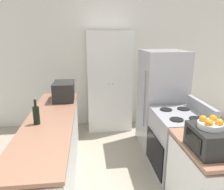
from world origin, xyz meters
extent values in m
cube|color=silver|center=(0.00, 3.30, 1.30)|extent=(7.00, 0.06, 2.60)
cube|color=silver|center=(-0.85, 1.36, 0.41)|extent=(0.58, 2.47, 0.81)
cube|color=#9E6B51|center=(-0.85, 1.36, 0.87)|extent=(0.60, 2.52, 0.04)
cube|color=silver|center=(0.85, 0.51, 0.41)|extent=(0.58, 0.80, 0.81)
cube|color=#9E6B51|center=(0.85, 0.51, 0.87)|extent=(0.60, 0.82, 0.04)
cube|color=white|center=(0.08, 3.01, 0.99)|extent=(0.88, 0.49, 1.99)
sphere|color=#B2B2B7|center=(0.04, 2.75, 0.99)|extent=(0.03, 0.03, 0.03)
sphere|color=#B2B2B7|center=(0.12, 2.75, 0.99)|extent=(0.03, 0.03, 0.03)
cube|color=#9E9EA3|center=(0.87, 1.33, 0.44)|extent=(0.64, 0.78, 0.88)
cube|color=black|center=(0.54, 1.33, 0.33)|extent=(0.02, 0.69, 0.49)
cube|color=#9E9EA3|center=(1.16, 1.33, 0.96)|extent=(0.06, 0.75, 0.16)
cylinder|color=black|center=(0.74, 1.14, 0.89)|extent=(0.17, 0.17, 0.01)
cylinder|color=black|center=(0.74, 1.52, 0.89)|extent=(0.17, 0.17, 0.01)
cylinder|color=black|center=(0.99, 1.14, 0.89)|extent=(0.17, 0.17, 0.01)
cylinder|color=black|center=(0.99, 1.52, 0.89)|extent=(0.17, 0.17, 0.01)
cube|color=#A3A3A8|center=(0.88, 2.15, 0.83)|extent=(0.67, 0.76, 1.67)
cylinder|color=gray|center=(0.53, 1.94, 0.92)|extent=(0.02, 0.02, 0.92)
cube|color=black|center=(-0.74, 2.20, 1.03)|extent=(0.32, 0.48, 0.29)
cube|color=black|center=(-0.57, 2.16, 1.03)|extent=(0.01, 0.30, 0.21)
cylinder|color=black|center=(-0.97, 1.22, 0.99)|extent=(0.08, 0.08, 0.22)
cylinder|color=black|center=(-0.97, 1.22, 1.14)|extent=(0.03, 0.03, 0.09)
cube|color=black|center=(0.73, 0.40, 1.00)|extent=(0.31, 0.40, 0.23)
cube|color=black|center=(0.57, 0.40, 1.00)|extent=(0.01, 0.28, 0.14)
cylinder|color=silver|center=(0.72, 0.40, 1.14)|extent=(0.22, 0.22, 0.05)
sphere|color=orange|center=(0.77, 0.45, 1.18)|extent=(0.07, 0.07, 0.07)
sphere|color=orange|center=(0.68, 0.45, 1.18)|extent=(0.07, 0.07, 0.07)
sphere|color=orange|center=(0.68, 0.35, 1.18)|extent=(0.07, 0.07, 0.07)
sphere|color=orange|center=(0.77, 0.35, 1.18)|extent=(0.07, 0.07, 0.07)
camera|label=1|loc=(-0.36, -1.29, 1.92)|focal=35.00mm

